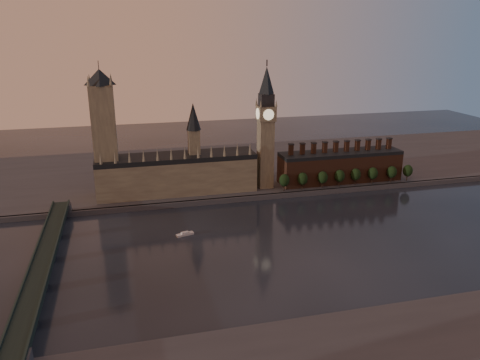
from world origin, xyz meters
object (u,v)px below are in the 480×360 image
object	(u,v)px
victoria_tower	(104,131)
westminster_bridge	(43,266)
big_ben	(266,127)
river_boat	(185,234)

from	to	relation	value
victoria_tower	westminster_bridge	xyz separation A→B (m)	(-35.00, -117.70, -51.65)
victoria_tower	westminster_bridge	size ratio (longest dim) A/B	0.54
big_ben	river_boat	world-z (taller)	big_ben
westminster_bridge	river_boat	xyz separation A→B (m)	(85.16, 37.53, -6.51)
big_ben	westminster_bridge	xyz separation A→B (m)	(-165.00, -112.70, -49.39)
victoria_tower	river_boat	xyz separation A→B (m)	(50.16, -80.17, -58.16)
victoria_tower	big_ben	bearing A→B (deg)	-2.20
victoria_tower	big_ben	distance (m)	130.12
westminster_bridge	big_ben	bearing A→B (deg)	34.33
river_boat	westminster_bridge	bearing A→B (deg)	-172.41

